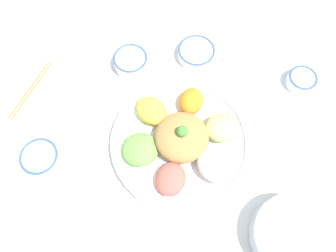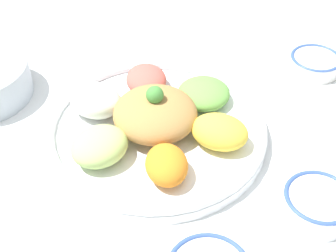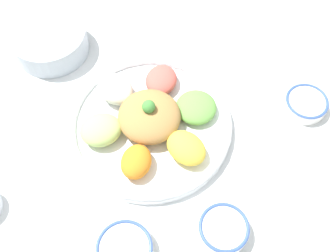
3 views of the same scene
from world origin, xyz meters
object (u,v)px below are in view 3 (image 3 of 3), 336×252
object	(u,v)px
rice_bowl_blue	(223,230)
serving_spoon_extra	(283,153)
side_serving_bowl	(50,40)
serving_spoon_main	(159,26)
sauce_bowl_red	(306,104)
rice_bowl_plain	(125,249)
salad_platter	(149,121)

from	to	relation	value
rice_bowl_blue	serving_spoon_extra	world-z (taller)	rice_bowl_blue
side_serving_bowl	serving_spoon_main	distance (m)	0.31
sauce_bowl_red	serving_spoon_extra	bearing A→B (deg)	-138.35
rice_bowl_plain	serving_spoon_main	distance (m)	0.64
side_serving_bowl	rice_bowl_blue	bearing A→B (deg)	-68.41
salad_platter	rice_bowl_blue	bearing A→B (deg)	-77.26
side_serving_bowl	serving_spoon_main	world-z (taller)	side_serving_bowl
rice_bowl_blue	serving_spoon_extra	bearing A→B (deg)	31.01
rice_bowl_plain	sauce_bowl_red	bearing A→B (deg)	20.39
sauce_bowl_red	side_serving_bowl	xyz separation A→B (m)	(-0.56, 0.40, 0.02)
sauce_bowl_red	rice_bowl_plain	distance (m)	0.56
sauce_bowl_red	rice_bowl_blue	xyz separation A→B (m)	(-0.32, -0.22, 0.00)
sauce_bowl_red	side_serving_bowl	bearing A→B (deg)	144.94
sauce_bowl_red	serving_spoon_main	world-z (taller)	sauce_bowl_red
salad_platter	serving_spoon_main	world-z (taller)	salad_platter
rice_bowl_blue	side_serving_bowl	size ratio (longest dim) A/B	0.53
serving_spoon_main	rice_bowl_plain	bearing A→B (deg)	-175.26
salad_platter	sauce_bowl_red	distance (m)	0.39
salad_platter	sauce_bowl_red	xyz separation A→B (m)	(0.39, -0.07, -0.01)
sauce_bowl_red	serving_spoon_main	bearing A→B (deg)	124.14
serving_spoon_main	serving_spoon_extra	xyz separation A→B (m)	(0.15, -0.48, 0.00)
rice_bowl_plain	serving_spoon_main	size ratio (longest dim) A/B	1.00
sauce_bowl_red	serving_spoon_extra	world-z (taller)	sauce_bowl_red
salad_platter	rice_bowl_blue	distance (m)	0.30
sauce_bowl_red	rice_bowl_plain	world-z (taller)	rice_bowl_plain
salad_platter	sauce_bowl_red	world-z (taller)	salad_platter
rice_bowl_blue	serving_spoon_extra	size ratio (longest dim) A/B	0.95
side_serving_bowl	serving_spoon_extra	distance (m)	0.67
salad_platter	serving_spoon_extra	world-z (taller)	salad_platter
side_serving_bowl	sauce_bowl_red	bearing A→B (deg)	-35.06
salad_platter	side_serving_bowl	xyz separation A→B (m)	(-0.18, 0.32, 0.01)
serving_spoon_main	salad_platter	bearing A→B (deg)	-172.78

